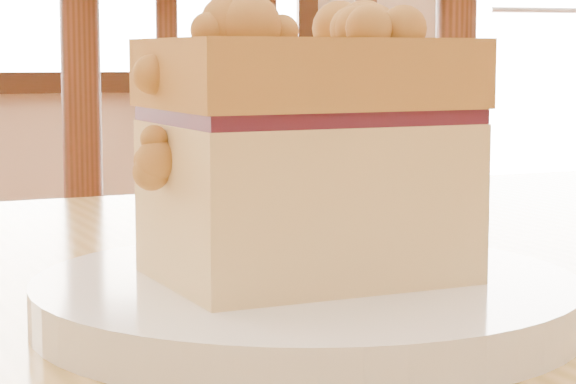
# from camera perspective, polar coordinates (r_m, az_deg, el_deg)

# --- Properties ---
(cafe_chair_main) EXTENTS (0.58, 0.58, 1.00)m
(cafe_chair_main) POSITION_cam_1_polar(r_m,az_deg,el_deg) (1.31, -0.45, -9.16)
(cafe_chair_main) COLOR brown
(cafe_chair_main) RESTS_ON ground
(plate) EXTENTS (0.24, 0.24, 0.02)m
(plate) POSITION_cam_1_polar(r_m,az_deg,el_deg) (0.51, 0.93, -5.55)
(plate) COLOR white
(plate) RESTS_ON cafe_table_main
(cake_slice) EXTENTS (0.15, 0.12, 0.12)m
(cake_slice) POSITION_cam_1_polar(r_m,az_deg,el_deg) (0.49, 0.76, 2.26)
(cake_slice) COLOR #F0D487
(cake_slice) RESTS_ON plate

